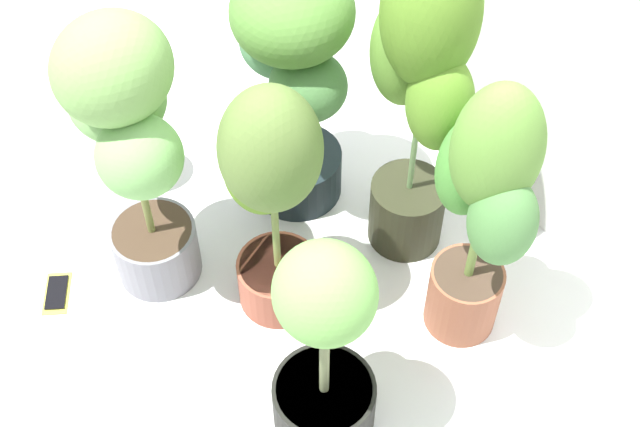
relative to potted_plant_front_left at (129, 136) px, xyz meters
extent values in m
plane|color=silver|center=(0.34, 0.14, -0.55)|extent=(8.00, 8.00, 0.00)
cylinder|color=slate|center=(0.00, 0.00, -0.46)|extent=(0.24, 0.24, 0.18)
cylinder|color=#423123|center=(0.00, 0.00, -0.37)|extent=(0.22, 0.22, 0.02)
cylinder|color=olive|center=(0.00, 0.00, -0.03)|extent=(0.02, 0.02, 0.67)
ellipsoid|color=#70A150|center=(0.00, 0.00, 0.22)|extent=(0.26, 0.29, 0.27)
ellipsoid|color=#72A65A|center=(-0.08, 0.02, 0.05)|extent=(0.33, 0.33, 0.21)
ellipsoid|color=#73AF5D|center=(0.10, -0.02, 0.02)|extent=(0.28, 0.29, 0.22)
cylinder|color=black|center=(0.68, 0.08, -0.46)|extent=(0.26, 0.26, 0.17)
cylinder|color=#3C2E1F|center=(0.68, 0.08, -0.39)|extent=(0.24, 0.24, 0.02)
cylinder|color=#677249|center=(0.68, 0.08, -0.15)|extent=(0.02, 0.02, 0.47)
ellipsoid|color=#6BAC4D|center=(0.68, 0.08, 0.03)|extent=(0.28, 0.28, 0.23)
ellipsoid|color=#60A35E|center=(0.61, 0.10, -0.09)|extent=(0.22, 0.23, 0.19)
cylinder|color=#282A19|center=(0.34, 0.65, -0.44)|extent=(0.22, 0.22, 0.22)
cylinder|color=#473024|center=(0.34, 0.65, -0.34)|extent=(0.20, 0.20, 0.02)
cylinder|color=#587848|center=(0.34, 0.65, 0.01)|extent=(0.02, 0.02, 0.69)
ellipsoid|color=#548025|center=(0.34, 0.65, 0.28)|extent=(0.32, 0.31, 0.41)
ellipsoid|color=#5E8D33|center=(0.25, 0.67, 0.10)|extent=(0.26, 0.26, 0.34)
ellipsoid|color=#5A8829|center=(0.43, 0.63, 0.07)|extent=(0.20, 0.18, 0.29)
cylinder|color=black|center=(0.00, 0.50, -0.47)|extent=(0.28, 0.28, 0.16)
cylinder|color=#443620|center=(0.00, 0.50, -0.40)|extent=(0.25, 0.25, 0.02)
cylinder|color=#5A723D|center=(0.00, 0.50, -0.09)|extent=(0.02, 0.02, 0.60)
ellipsoid|color=#4D7A32|center=(0.00, 0.50, 0.14)|extent=(0.46, 0.46, 0.25)
ellipsoid|color=#417247|center=(-0.09, 0.53, -0.02)|extent=(0.33, 0.33, 0.21)
ellipsoid|color=#44703D|center=(0.09, 0.48, -0.04)|extent=(0.29, 0.29, 0.19)
cylinder|color=brown|center=(0.66, 0.57, -0.44)|extent=(0.20, 0.20, 0.22)
cylinder|color=#403025|center=(0.66, 0.57, -0.34)|extent=(0.18, 0.18, 0.02)
cylinder|color=olive|center=(0.66, 0.57, -0.07)|extent=(0.02, 0.02, 0.53)
ellipsoid|color=#5B8B36|center=(0.66, 0.57, 0.13)|extent=(0.28, 0.28, 0.37)
ellipsoid|color=#478A36|center=(0.58, 0.59, 0.00)|extent=(0.17, 0.19, 0.31)
ellipsoid|color=#4B7F40|center=(0.74, 0.55, -0.02)|extent=(0.18, 0.16, 0.27)
cylinder|color=brown|center=(0.29, 0.22, -0.47)|extent=(0.23, 0.23, 0.15)
cylinder|color=#3D351F|center=(0.29, 0.22, -0.40)|extent=(0.21, 0.21, 0.02)
cylinder|color=olive|center=(0.29, 0.22, -0.14)|extent=(0.02, 0.02, 0.51)
ellipsoid|color=#556F33|center=(0.29, 0.22, 0.06)|extent=(0.31, 0.31, 0.36)
ellipsoid|color=#507B20|center=(0.22, 0.24, -0.08)|extent=(0.28, 0.28, 0.29)
cube|color=#D2D045|center=(-0.10, -0.29, -0.54)|extent=(0.16, 0.14, 0.01)
cube|color=black|center=(-0.10, -0.29, -0.54)|extent=(0.13, 0.11, 0.00)
cylinder|color=#23272A|center=(-0.36, 0.12, -0.54)|extent=(0.18, 0.18, 0.03)
cylinder|color=#A59F9B|center=(-0.36, 0.12, -0.47)|extent=(0.02, 0.02, 0.11)
sphere|color=#A59F9B|center=(-0.36, 0.12, -0.33)|extent=(0.20, 0.20, 0.18)
camera|label=1|loc=(1.47, -0.54, 1.52)|focal=48.60mm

